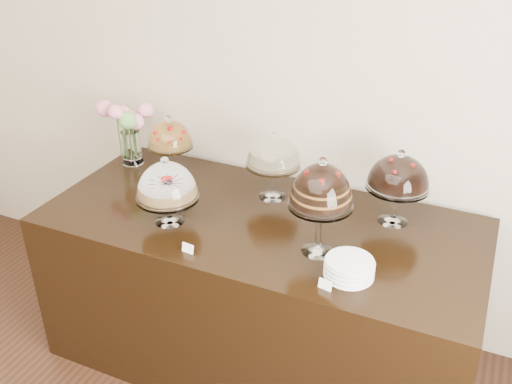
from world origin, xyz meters
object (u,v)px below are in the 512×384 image
at_px(flower_vase, 127,124).
at_px(plate_stack, 349,268).
at_px(display_counter, 260,290).
at_px(cake_stand_fruit_tart, 170,137).
at_px(cake_stand_sugar_sponge, 167,184).
at_px(cake_stand_choco_layer, 321,189).
at_px(cake_stand_dark_choco, 399,175).
at_px(cake_stand_cheesecake, 273,155).

xyz_separation_m(flower_vase, plate_stack, (1.51, -0.56, -0.20)).
height_order(flower_vase, plate_stack, flower_vase).
distance_m(display_counter, plate_stack, 0.78).
height_order(cake_stand_fruit_tart, flower_vase, flower_vase).
bearing_deg(cake_stand_sugar_sponge, cake_stand_choco_layer, 3.94).
height_order(display_counter, cake_stand_fruit_tart, cake_stand_fruit_tart).
distance_m(cake_stand_dark_choco, plate_stack, 0.58).
distance_m(cake_stand_choco_layer, cake_stand_cheesecake, 0.56).
bearing_deg(cake_stand_dark_choco, cake_stand_cheesecake, -178.99).
height_order(cake_stand_sugar_sponge, cake_stand_choco_layer, cake_stand_choco_layer).
relative_size(display_counter, cake_stand_dark_choco, 5.65).
bearing_deg(cake_stand_dark_choco, plate_stack, -97.88).
bearing_deg(cake_stand_choco_layer, cake_stand_sugar_sponge, -176.06).
relative_size(cake_stand_sugar_sponge, cake_stand_cheesecake, 0.94).
height_order(cake_stand_fruit_tart, plate_stack, cake_stand_fruit_tart).
distance_m(cake_stand_choco_layer, plate_stack, 0.36).
bearing_deg(cake_stand_sugar_sponge, plate_stack, -4.51).
bearing_deg(cake_stand_cheesecake, display_counter, -82.21).
relative_size(cake_stand_cheesecake, plate_stack, 1.80).
relative_size(cake_stand_choco_layer, cake_stand_dark_choco, 1.22).
xyz_separation_m(cake_stand_cheesecake, plate_stack, (0.57, -0.52, -0.20)).
relative_size(cake_stand_dark_choco, plate_stack, 1.86).
relative_size(cake_stand_sugar_sponge, plate_stack, 1.69).
bearing_deg(cake_stand_choco_layer, cake_stand_dark_choco, 57.62).
height_order(cake_stand_sugar_sponge, cake_stand_fruit_tart, cake_stand_sugar_sponge).
xyz_separation_m(cake_stand_sugar_sponge, flower_vase, (-0.57, 0.49, 0.04)).
distance_m(cake_stand_dark_choco, flower_vase, 1.58).
height_order(cake_stand_sugar_sponge, cake_stand_cheesecake, cake_stand_cheesecake).
distance_m(cake_stand_sugar_sponge, cake_stand_cheesecake, 0.58).
distance_m(cake_stand_choco_layer, flower_vase, 1.40).
bearing_deg(flower_vase, cake_stand_fruit_tart, -1.14).
xyz_separation_m(display_counter, cake_stand_dark_choco, (0.61, 0.26, 0.71)).
relative_size(display_counter, cake_stand_fruit_tart, 6.30).
bearing_deg(flower_vase, cake_stand_sugar_sponge, -40.46).
bearing_deg(display_counter, cake_stand_dark_choco, 22.72).
xyz_separation_m(display_counter, flower_vase, (-0.97, 0.29, 0.69)).
bearing_deg(cake_stand_choco_layer, cake_stand_fruit_tart, 157.57).
distance_m(cake_stand_fruit_tart, plate_stack, 1.35).
relative_size(display_counter, plate_stack, 10.53).
bearing_deg(cake_stand_cheesecake, plate_stack, -42.34).
distance_m(cake_stand_fruit_tart, flower_vase, 0.29).
distance_m(cake_stand_sugar_sponge, cake_stand_fruit_tart, 0.56).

